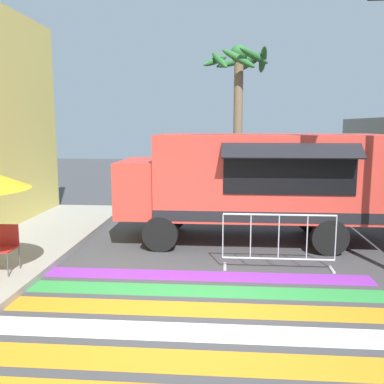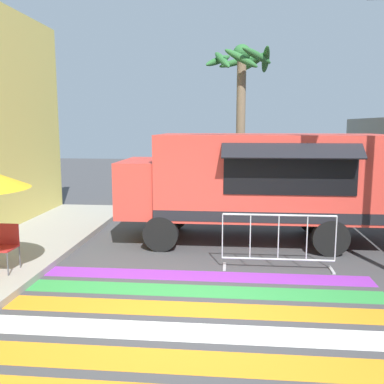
{
  "view_description": "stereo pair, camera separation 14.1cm",
  "coord_description": "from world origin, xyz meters",
  "px_view_note": "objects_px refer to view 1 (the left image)",
  "views": [
    {
      "loc": [
        0.4,
        -6.26,
        2.89
      ],
      "look_at": [
        -0.31,
        2.76,
        1.47
      ],
      "focal_mm": 40.0,
      "sensor_mm": 36.0,
      "label": 1
    },
    {
      "loc": [
        0.54,
        -6.25,
        2.89
      ],
      "look_at": [
        -0.31,
        2.76,
        1.47
      ],
      "focal_mm": 40.0,
      "sensor_mm": 36.0,
      "label": 2
    }
  ],
  "objects_px": {
    "barricade_front": "(279,241)",
    "palm_tree": "(238,88)",
    "food_truck": "(249,178)",
    "folding_chair": "(4,244)"
  },
  "relations": [
    {
      "from": "barricade_front",
      "to": "palm_tree",
      "type": "distance_m",
      "value": 7.54
    },
    {
      "from": "barricade_front",
      "to": "food_truck",
      "type": "bearing_deg",
      "value": 103.66
    },
    {
      "from": "folding_chair",
      "to": "barricade_front",
      "type": "height_order",
      "value": "barricade_front"
    },
    {
      "from": "food_truck",
      "to": "folding_chair",
      "type": "bearing_deg",
      "value": -147.73
    },
    {
      "from": "food_truck",
      "to": "palm_tree",
      "type": "relative_size",
      "value": 1.14
    },
    {
      "from": "palm_tree",
      "to": "folding_chair",
      "type": "bearing_deg",
      "value": -121.36
    },
    {
      "from": "folding_chair",
      "to": "palm_tree",
      "type": "bearing_deg",
      "value": 76.69
    },
    {
      "from": "food_truck",
      "to": "barricade_front",
      "type": "height_order",
      "value": "food_truck"
    },
    {
      "from": "barricade_front",
      "to": "palm_tree",
      "type": "height_order",
      "value": "palm_tree"
    },
    {
      "from": "folding_chair",
      "to": "palm_tree",
      "type": "height_order",
      "value": "palm_tree"
    }
  ]
}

